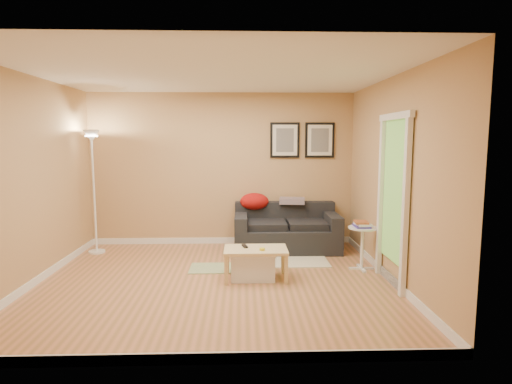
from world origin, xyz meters
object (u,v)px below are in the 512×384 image
coffee_table (256,264)px  floor_lamp (94,195)px  sofa (287,227)px  side_table (362,248)px  book_stack (362,224)px  storage_bin (253,265)px

coffee_table → floor_lamp: size_ratio=0.41×
sofa → coffee_table: bearing=-111.0°
sofa → side_table: bearing=-49.0°
coffee_table → book_stack: 1.59m
floor_lamp → storage_bin: bearing=-28.4°
coffee_table → side_table: size_ratio=1.35×
side_table → floor_lamp: floor_lamp is taller
coffee_table → storage_bin: size_ratio=1.40×
storage_bin → book_stack: size_ratio=2.22×
coffee_table → book_stack: (1.49, 0.36, 0.44)m
sofa → coffee_table: (-0.56, -1.45, -0.17)m
coffee_table → storage_bin: (-0.04, 0.02, -0.02)m
sofa → side_table: (0.94, -1.09, -0.07)m
sofa → side_table: 1.44m
sofa → floor_lamp: size_ratio=0.86×
sofa → floor_lamp: bearing=-178.5°
coffee_table → side_table: side_table is taller
sofa → book_stack: 1.46m
sofa → floor_lamp: 3.13m
coffee_table → floor_lamp: bearing=161.6°
storage_bin → book_stack: (1.52, 0.33, 0.47)m
book_stack → sofa: bearing=144.7°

